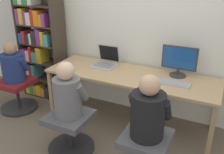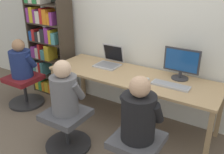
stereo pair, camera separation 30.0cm
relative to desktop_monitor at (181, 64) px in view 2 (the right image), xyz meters
name	(u,v)px [view 2 (the right image)]	position (x,y,z in m)	size (l,w,h in m)	color
ground_plane	(117,136)	(-0.54, -0.56, -0.90)	(14.00, 14.00, 0.00)	brown
wall_back	(148,22)	(-0.54, 0.21, 0.40)	(10.00, 0.05, 2.60)	silver
desk	(132,79)	(-0.54, -0.21, -0.25)	(2.16, 0.70, 0.71)	tan
desktop_monitor	(181,64)	(0.00, 0.00, 0.00)	(0.42, 0.20, 0.38)	#333338
laptop	(109,61)	(-0.97, -0.06, -0.13)	(0.32, 0.32, 0.27)	#B7B7BC
keyboard	(170,85)	(-0.02, -0.27, -0.18)	(0.43, 0.14, 0.03)	#B2B2B7
computer_mouse_by_keyboard	(147,80)	(-0.31, -0.28, -0.17)	(0.06, 0.09, 0.04)	silver
office_chair_right	(67,127)	(-0.94, -1.01, -0.64)	(0.53, 0.53, 0.46)	#262628
person_at_monitor	(139,113)	(-0.05, -1.00, -0.17)	(0.39, 0.33, 0.63)	black
person_at_laptop	(64,91)	(-0.94, -1.01, -0.17)	(0.36, 0.30, 0.61)	slate
bookshelf	(47,42)	(-2.14, -0.05, -0.03)	(0.70, 0.32, 1.75)	#382D23
office_chair_side	(25,89)	(-2.17, -0.58, -0.64)	(0.53, 0.53, 0.46)	#262628
person_near_shelf	(21,61)	(-2.17, -0.57, -0.20)	(0.38, 0.31, 0.56)	navy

